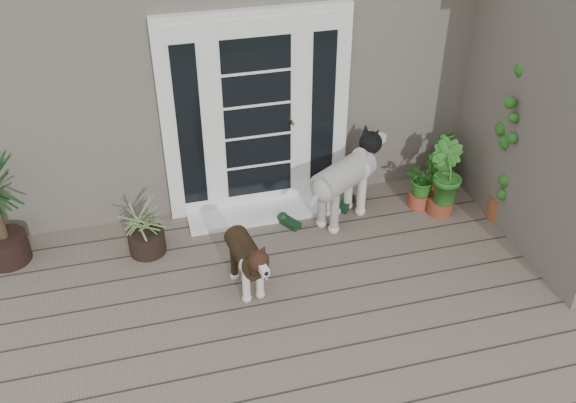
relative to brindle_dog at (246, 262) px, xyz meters
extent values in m
cube|color=#6B5B4C|center=(0.60, -0.92, -0.36)|extent=(6.20, 4.60, 0.12)
cube|color=#665E54|center=(0.60, 3.33, 1.13)|extent=(7.40, 4.00, 3.10)
cube|color=white|center=(0.40, 1.28, 0.77)|extent=(1.90, 0.14, 2.15)
cube|color=white|center=(0.40, 1.08, -0.28)|extent=(1.60, 0.40, 0.05)
imported|color=#22651D|center=(2.07, 0.81, -0.06)|extent=(0.52, 0.52, 0.48)
imported|color=#265719|center=(2.23, 0.64, 0.01)|extent=(0.52, 0.52, 0.62)
imported|color=#1C6322|center=(2.43, 1.08, -0.01)|extent=(0.53, 0.53, 0.59)
camera|label=1|loc=(-0.76, -4.34, 3.69)|focal=39.83mm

